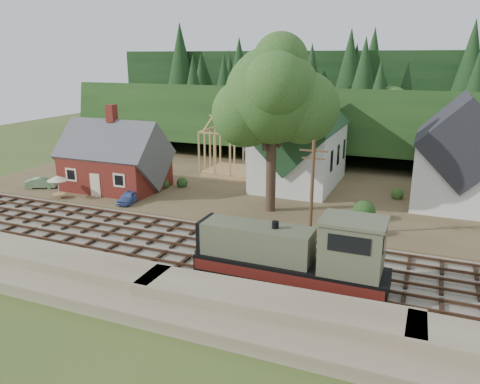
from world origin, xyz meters
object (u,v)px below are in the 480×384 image
at_px(car_green, 42,183).
at_px(car_red, 477,207).
at_px(locomotive, 297,255).
at_px(car_blue, 129,197).
at_px(patio_set, 58,179).

distance_m(car_green, car_red, 44.12).
relative_size(locomotive, car_green, 3.56).
bearing_deg(car_blue, car_green, 167.57).
xyz_separation_m(locomotive, car_red, (11.59, 19.20, -1.22)).
height_order(locomotive, car_red, locomotive).
bearing_deg(car_red, car_green, 87.94).
bearing_deg(patio_set, car_green, 153.86).
xyz_separation_m(car_green, car_red, (43.32, 8.36, 0.05)).
relative_size(locomotive, patio_set, 5.19).
bearing_deg(car_blue, patio_set, -178.06).
relative_size(car_blue, patio_set, 1.48).
bearing_deg(locomotive, car_blue, 153.10).
distance_m(car_red, patio_set, 40.27).
xyz_separation_m(car_blue, car_red, (31.35, 9.17, 0.02)).
relative_size(car_green, patio_set, 1.46).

